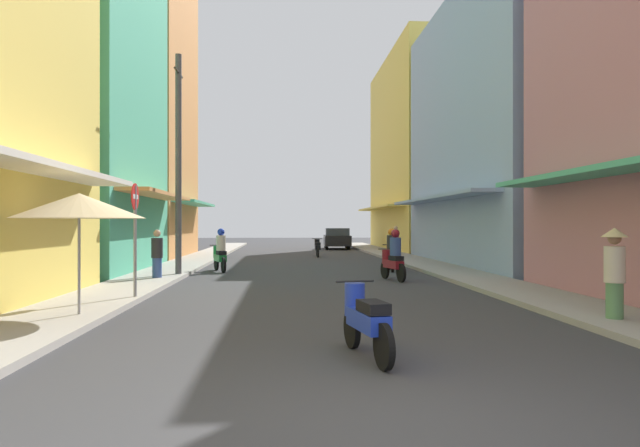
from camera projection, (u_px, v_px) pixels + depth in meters
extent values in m
plane|color=#38383A|center=(306.00, 267.00, 22.93)|extent=(97.82, 97.82, 0.00)
cube|color=#ADA89E|center=(180.00, 266.00, 22.61)|extent=(1.89, 52.46, 0.12)
cube|color=#9E9991|center=(428.00, 265.00, 23.25)|extent=(1.89, 52.46, 0.12)
cube|color=silver|center=(12.00, 161.00, 9.53)|extent=(1.10, 11.09, 0.12)
cube|color=#4CB28C|center=(59.00, 22.00, 20.46)|extent=(6.00, 8.26, 18.00)
cube|color=#D88C4C|center=(158.00, 195.00, 20.68)|extent=(1.10, 7.44, 0.12)
cube|color=#D88C4C|center=(126.00, 107.00, 29.18)|extent=(6.00, 8.57, 15.50)
cube|color=#4CB28C|center=(195.00, 203.00, 29.40)|extent=(1.10, 7.71, 0.12)
cube|color=#4CB28C|center=(640.00, 165.00, 10.15)|extent=(1.10, 10.93, 0.12)
cube|color=#8CA5CC|center=(517.00, 132.00, 23.99)|extent=(6.00, 13.63, 11.27)
cube|color=#8CA5CC|center=(436.00, 199.00, 23.76)|extent=(1.10, 12.26, 0.12)
cube|color=#EFD159|center=(431.00, 154.00, 38.12)|extent=(6.00, 13.77, 12.83)
cube|color=#EFD159|center=(379.00, 208.00, 37.89)|extent=(1.10, 12.40, 0.12)
cylinder|color=black|center=(317.00, 251.00, 30.77)|extent=(0.09, 0.56, 0.56)
cylinder|color=black|center=(318.00, 252.00, 29.52)|extent=(0.09, 0.56, 0.56)
cube|color=black|center=(318.00, 247.00, 30.09)|extent=(0.29, 1.00, 0.24)
cube|color=black|center=(318.00, 244.00, 29.89)|extent=(0.29, 0.56, 0.14)
cylinder|color=black|center=(317.00, 243.00, 30.64)|extent=(0.28, 0.28, 0.45)
cylinder|color=black|center=(317.00, 239.00, 30.64)|extent=(0.55, 0.04, 0.03)
cylinder|color=black|center=(390.00, 262.00, 21.70)|extent=(0.14, 0.57, 0.56)
cylinder|color=black|center=(392.00, 265.00, 20.45)|extent=(0.14, 0.57, 0.56)
cube|color=orange|center=(391.00, 257.00, 21.03)|extent=(0.39, 1.02, 0.24)
cube|color=black|center=(392.00, 252.00, 20.83)|extent=(0.34, 0.59, 0.14)
cylinder|color=orange|center=(390.00, 251.00, 21.58)|extent=(0.28, 0.28, 0.45)
cylinder|color=black|center=(390.00, 245.00, 21.58)|extent=(0.55, 0.09, 0.03)
cylinder|color=#262628|center=(391.00, 243.00, 20.88)|extent=(0.34, 0.34, 0.55)
sphere|color=orange|center=(391.00, 232.00, 20.88)|extent=(0.26, 0.26, 0.26)
cylinder|color=black|center=(352.00, 328.00, 7.97)|extent=(0.18, 0.57, 0.56)
cylinder|color=black|center=(384.00, 347.00, 6.76)|extent=(0.18, 0.57, 0.56)
cube|color=#1E38B7|center=(368.00, 320.00, 7.32)|extent=(0.46, 1.03, 0.24)
cube|color=black|center=(373.00, 307.00, 7.13)|extent=(0.38, 0.60, 0.14)
cylinder|color=#1E38B7|center=(355.00, 299.00, 7.85)|extent=(0.28, 0.28, 0.45)
cylinder|color=black|center=(355.00, 281.00, 7.85)|extent=(0.55, 0.13, 0.03)
cylinder|color=black|center=(216.00, 263.00, 21.36)|extent=(0.25, 0.56, 0.56)
cylinder|color=black|center=(223.00, 265.00, 20.20)|extent=(0.25, 0.56, 0.56)
cube|color=#197233|center=(220.00, 258.00, 20.73)|extent=(0.58, 1.04, 0.24)
cube|color=black|center=(221.00, 253.00, 20.55)|extent=(0.44, 0.62, 0.14)
cylinder|color=#197233|center=(217.00, 252.00, 21.25)|extent=(0.28, 0.28, 0.45)
cylinder|color=black|center=(217.00, 245.00, 21.25)|extent=(0.53, 0.20, 0.03)
cylinder|color=beige|center=(221.00, 243.00, 20.60)|extent=(0.34, 0.34, 0.55)
sphere|color=#1E38B7|center=(221.00, 232.00, 20.60)|extent=(0.26, 0.26, 0.26)
cylinder|color=black|center=(385.00, 270.00, 18.12)|extent=(0.20, 0.56, 0.56)
cylinder|color=black|center=(401.00, 273.00, 16.92)|extent=(0.20, 0.56, 0.56)
cube|color=maroon|center=(393.00, 264.00, 17.47)|extent=(0.49, 1.04, 0.24)
cube|color=black|center=(396.00, 258.00, 17.28)|extent=(0.39, 0.61, 0.14)
cylinder|color=maroon|center=(386.00, 257.00, 18.00)|extent=(0.28, 0.28, 0.45)
cylinder|color=black|center=(386.00, 249.00, 18.00)|extent=(0.54, 0.15, 0.03)
cylinder|color=#334C8C|center=(395.00, 247.00, 17.33)|extent=(0.34, 0.34, 0.55)
sphere|color=maroon|center=(395.00, 233.00, 17.33)|extent=(0.26, 0.26, 0.26)
cube|color=black|center=(337.00, 240.00, 39.62)|extent=(1.94, 4.17, 0.70)
cube|color=#333D47|center=(337.00, 232.00, 39.47)|extent=(1.69, 2.17, 0.60)
cylinder|color=black|center=(326.00, 244.00, 40.85)|extent=(0.21, 0.65, 0.64)
cylinder|color=black|center=(346.00, 244.00, 40.88)|extent=(0.21, 0.65, 0.64)
cylinder|color=black|center=(327.00, 245.00, 38.35)|extent=(0.21, 0.65, 0.64)
cylinder|color=black|center=(349.00, 245.00, 38.38)|extent=(0.21, 0.65, 0.64)
cylinder|color=#99333F|center=(396.00, 250.00, 30.44)|extent=(0.28, 0.28, 0.74)
cylinder|color=#99333F|center=(396.00, 237.00, 30.44)|extent=(0.34, 0.34, 0.63)
sphere|color=tan|center=(396.00, 228.00, 30.44)|extent=(0.22, 0.22, 0.22)
cylinder|color=#334C8C|center=(157.00, 270.00, 17.20)|extent=(0.28, 0.28, 0.71)
cylinder|color=#262628|center=(157.00, 248.00, 17.20)|extent=(0.34, 0.34, 0.60)
sphere|color=tan|center=(157.00, 233.00, 17.20)|extent=(0.22, 0.22, 0.22)
cylinder|color=#598C59|center=(615.00, 304.00, 9.76)|extent=(0.28, 0.28, 0.74)
cylinder|color=beige|center=(615.00, 264.00, 9.76)|extent=(0.34, 0.34, 0.62)
sphere|color=#9E7256|center=(615.00, 238.00, 9.76)|extent=(0.22, 0.22, 0.22)
cone|color=#D1B77A|center=(615.00, 232.00, 9.76)|extent=(0.44, 0.44, 0.16)
cylinder|color=#99999E|center=(79.00, 262.00, 10.22)|extent=(0.05, 0.05, 2.12)
cone|color=beige|center=(79.00, 206.00, 10.22)|extent=(2.32, 2.32, 0.45)
cylinder|color=#4C4C4F|center=(178.00, 166.00, 18.48)|extent=(0.20, 0.20, 7.26)
cylinder|color=#3F382D|center=(178.00, 73.00, 18.49)|extent=(0.08, 1.20, 0.08)
cylinder|color=gray|center=(135.00, 244.00, 12.70)|extent=(0.07, 0.07, 2.60)
cylinder|color=red|center=(135.00, 197.00, 12.71)|extent=(0.02, 0.60, 0.60)
cube|color=white|center=(135.00, 197.00, 12.71)|extent=(0.03, 0.40, 0.10)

